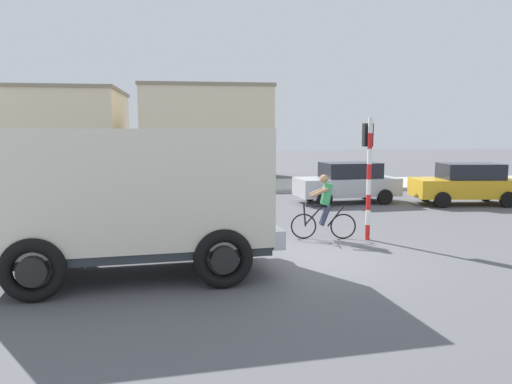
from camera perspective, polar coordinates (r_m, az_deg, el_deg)
ground_plane at (r=11.25m, az=5.13°, el=-7.61°), size 120.00×120.00×0.00m
sidewalk_far at (r=24.75m, az=-2.12°, el=0.72°), size 80.00×5.00×0.16m
truck_foreground at (r=9.92m, az=-14.13°, el=0.02°), size 5.62×3.19×2.90m
cyclist at (r=13.05m, az=7.94°, el=-1.72°), size 1.72×0.54×1.72m
traffic_light_pole at (r=13.11m, az=12.96°, el=3.51°), size 0.24×0.43×3.20m
car_red_near at (r=20.70m, az=23.34°, el=0.91°), size 4.16×2.21×1.60m
car_far_side at (r=19.80m, az=10.60°, el=1.12°), size 4.13×2.14×1.60m
building_corner_left at (r=32.94m, az=-23.41°, el=6.28°), size 9.47×8.11×5.35m
building_mid_block at (r=29.74m, az=-5.83°, el=6.92°), size 7.60×5.34×5.48m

